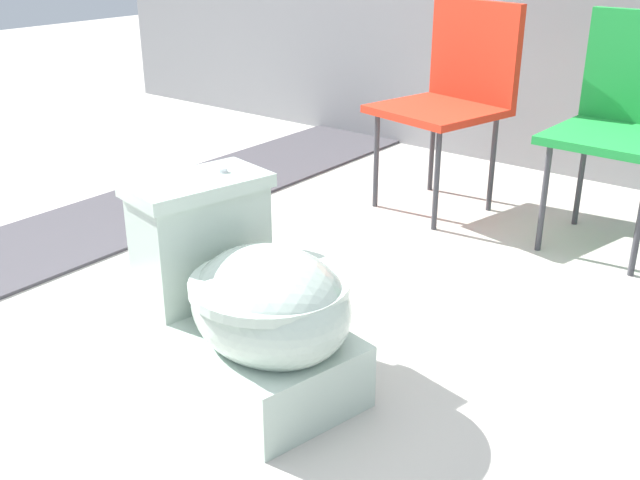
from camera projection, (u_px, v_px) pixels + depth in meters
The scene contains 5 objects.
ground_plane at pixel (205, 383), 1.97m from camera, with size 14.00×14.00×0.00m, color #B7B2A8.
gravel_strip at pixel (95, 226), 2.97m from camera, with size 0.56×8.00×0.01m, color #423F44.
toilet at pixel (248, 305), 1.90m from camera, with size 0.69×0.50×0.52m.
folding_chair_left at pixel (455, 84), 3.04m from camera, with size 0.53×0.53×0.83m.
folding_chair_middle at pixel (631, 107), 2.66m from camera, with size 0.45×0.45×0.83m.
Camera 1 is at (1.26, -1.12, 1.11)m, focal length 42.00 mm.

